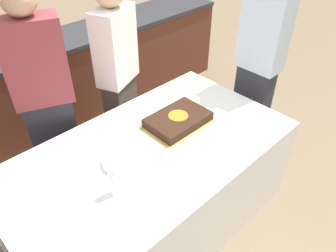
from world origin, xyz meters
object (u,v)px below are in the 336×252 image
Objects in this scene: cake at (178,120)px; person_seated_right at (258,67)px; person_cutting_cake at (118,75)px; person_standing_back at (46,101)px; plate_stack at (121,161)px; wine_glass at (113,177)px.

cake is 0.27× the size of person_seated_right.
person_cutting_cake is at bearing -131.34° from person_seated_right.
person_seated_right is (0.85, -0.75, 0.04)m from person_cutting_cake.
person_standing_back reaches higher than cake.
plate_stack is 1.22× the size of wine_glass.
cake is at bearing 4.22° from plate_stack.
plate_stack is 0.74m from person_standing_back.
person_standing_back is (-1.48, 0.75, -0.01)m from person_seated_right.
person_standing_back is at bearing 132.22° from cake.
wine_glass is 0.11× the size of person_standing_back.
person_cutting_cake is at bearing -158.25° from person_standing_back.
wine_glass is 0.90m from person_standing_back.
person_standing_back is at bearing 84.71° from wine_glass.
plate_stack is 0.26m from wine_glass.
cake reaches higher than plate_stack.
cake is at bearing 16.25° from wine_glass.
person_seated_right is (0.85, -0.07, 0.13)m from cake.
cake is 2.08× the size of plate_stack.
person_seated_right reaches higher than plate_stack.
person_seated_right is at bearing -1.06° from plate_stack.
wine_glass is 0.11× the size of person_cutting_cake.
plate_stack is at bearing 118.39° from person_standing_back.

